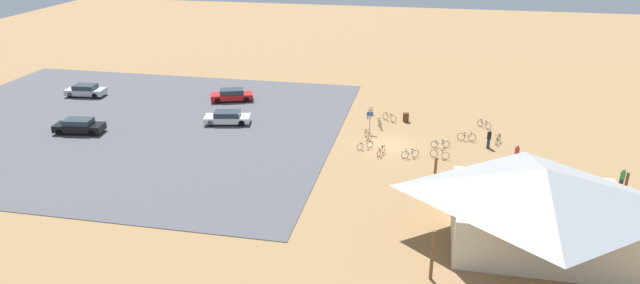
% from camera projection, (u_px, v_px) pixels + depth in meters
% --- Properties ---
extents(ground, '(160.00, 160.00, 0.00)m').
position_uv_depth(ground, '(388.00, 146.00, 50.68)').
color(ground, '#937047').
rests_on(ground, ground).
extents(parking_lot_asphalt, '(42.55, 35.20, 0.05)m').
position_uv_depth(parking_lot_asphalt, '(122.00, 124.00, 55.71)').
color(parking_lot_asphalt, '#4C4C51').
rests_on(parking_lot_asphalt, ground).
extents(bike_pavilion, '(13.14, 10.62, 5.19)m').
position_uv_depth(bike_pavilion, '(541.00, 202.00, 34.72)').
color(bike_pavilion, beige).
rests_on(bike_pavilion, ground).
extents(trash_bin, '(0.60, 0.60, 0.90)m').
position_uv_depth(trash_bin, '(406.00, 117.00, 56.42)').
color(trash_bin, brown).
rests_on(trash_bin, ground).
extents(lot_sign, '(0.56, 0.08, 2.20)m').
position_uv_depth(lot_sign, '(370.00, 119.00, 53.14)').
color(lot_sign, '#99999E').
rests_on(lot_sign, ground).
extents(bicycle_green_yard_front, '(0.67, 1.66, 0.86)m').
position_uv_depth(bicycle_green_yard_front, '(498.00, 139.00, 51.15)').
color(bicycle_green_yard_front, black).
rests_on(bicycle_green_yard_front, ground).
extents(bicycle_yellow_near_porch, '(0.80, 1.53, 0.84)m').
position_uv_depth(bicycle_yellow_near_porch, '(368.00, 136.00, 52.01)').
color(bicycle_yellow_near_porch, black).
rests_on(bicycle_yellow_near_porch, ground).
extents(bicycle_blue_mid_cluster, '(1.67, 0.48, 0.74)m').
position_uv_depth(bicycle_blue_mid_cluster, '(440.00, 144.00, 50.19)').
color(bicycle_blue_mid_cluster, black).
rests_on(bicycle_blue_mid_cluster, ground).
extents(bicycle_teal_yard_center, '(1.47, 0.81, 0.85)m').
position_uv_depth(bicycle_teal_yard_center, '(410.00, 154.00, 48.06)').
color(bicycle_teal_yard_center, black).
rests_on(bicycle_teal_yard_center, ground).
extents(bicycle_white_edge_north, '(1.63, 0.58, 0.84)m').
position_uv_depth(bicycle_white_edge_north, '(440.00, 154.00, 48.00)').
color(bicycle_white_edge_north, black).
rests_on(bicycle_white_edge_north, ground).
extents(bicycle_purple_edge_south, '(1.22, 1.23, 0.78)m').
position_uv_depth(bicycle_purple_edge_south, '(484.00, 124.00, 54.76)').
color(bicycle_purple_edge_south, black).
rests_on(bicycle_purple_edge_south, ground).
extents(bicycle_orange_trailside, '(0.64, 1.62, 0.82)m').
position_uv_depth(bicycle_orange_trailside, '(381.00, 151.00, 48.66)').
color(bicycle_orange_trailside, black).
rests_on(bicycle_orange_trailside, ground).
extents(bicycle_silver_lone_east, '(1.33, 1.15, 0.82)m').
position_uv_depth(bicycle_silver_lone_east, '(365.00, 145.00, 49.85)').
color(bicycle_silver_lone_east, black).
rests_on(bicycle_silver_lone_east, ground).
extents(bicycle_black_yard_left, '(0.55, 1.65, 0.84)m').
position_uv_depth(bicycle_black_yard_left, '(370.00, 113.00, 57.89)').
color(bicycle_black_yard_left, black).
rests_on(bicycle_black_yard_left, ground).
extents(bicycle_red_yard_right, '(1.69, 0.48, 0.89)m').
position_uv_depth(bicycle_red_yard_right, '(467.00, 137.00, 51.68)').
color(bicycle_red_yard_right, black).
rests_on(bicycle_red_yard_right, ground).
extents(bicycle_green_near_sign, '(0.65, 1.71, 0.84)m').
position_uv_depth(bicycle_green_near_sign, '(380.00, 124.00, 54.74)').
color(bicycle_green_near_sign, black).
rests_on(bicycle_green_near_sign, ground).
extents(bicycle_yellow_front_row, '(1.44, 1.01, 0.81)m').
position_uv_depth(bicycle_yellow_front_row, '(389.00, 117.00, 56.56)').
color(bicycle_yellow_front_row, black).
rests_on(bicycle_yellow_front_row, ground).
extents(car_silver_aisle_side, '(4.43, 2.25, 1.33)m').
position_uv_depth(car_silver_aisle_side, '(86.00, 90.00, 63.95)').
color(car_silver_aisle_side, '#BCBCC1').
rests_on(car_silver_aisle_side, parking_lot_asphalt).
extents(car_white_front_row, '(4.69, 2.67, 1.26)m').
position_uv_depth(car_white_front_row, '(227.00, 117.00, 55.66)').
color(car_white_front_row, white).
rests_on(car_white_front_row, parking_lot_asphalt).
extents(car_red_second_row, '(4.86, 3.13, 1.31)m').
position_uv_depth(car_red_second_row, '(232.00, 95.00, 62.38)').
color(car_red_second_row, red).
rests_on(car_red_second_row, parking_lot_asphalt).
extents(car_black_end_stall, '(4.72, 2.31, 1.37)m').
position_uv_depth(car_black_end_stall, '(79.00, 126.00, 53.31)').
color(car_black_end_stall, black).
rests_on(car_black_end_stall, parking_lot_asphalt).
extents(visitor_crossing_yard, '(0.40, 0.39, 1.77)m').
position_uv_depth(visitor_crossing_yard, '(517.00, 154.00, 46.63)').
color(visitor_crossing_yard, '#2D3347').
rests_on(visitor_crossing_yard, ground).
extents(visitor_at_bikes, '(0.36, 0.37, 1.73)m').
position_uv_depth(visitor_at_bikes, '(489.00, 138.00, 49.92)').
color(visitor_at_bikes, '#2D3347').
rests_on(visitor_at_bikes, ground).
extents(visitor_near_lot, '(0.38, 0.40, 1.73)m').
position_uv_depth(visitor_near_lot, '(622.00, 178.00, 42.42)').
color(visitor_near_lot, '#2D3347').
rests_on(visitor_near_lot, ground).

